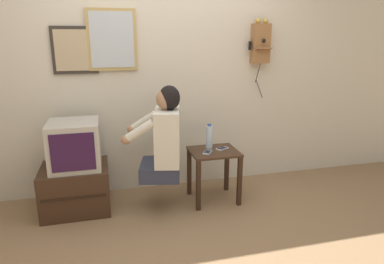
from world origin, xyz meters
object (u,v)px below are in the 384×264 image
object	(u,v)px
wall_phone_antique	(260,43)
cell_phone_spare	(222,149)
person	(164,137)
cell_phone_held	(208,152)
wall_mirror	(112,40)
television	(75,145)
water_bottle	(209,137)
framed_picture	(75,50)

from	to	relation	value
wall_phone_antique	cell_phone_spare	size ratio (longest dim) A/B	6.04
person	cell_phone_held	size ratio (longest dim) A/B	6.31
wall_mirror	cell_phone_held	size ratio (longest dim) A/B	4.24
person	television	bearing A→B (deg)	90.31
wall_phone_antique	water_bottle	distance (m)	1.16
television	person	bearing A→B (deg)	-12.62
cell_phone_held	framed_picture	bearing A→B (deg)	-169.14
person	cell_phone_held	distance (m)	0.45
water_bottle	cell_phone_spare	bearing A→B (deg)	-32.37
framed_picture	wall_mirror	world-z (taller)	wall_mirror
framed_picture	wall_mirror	bearing A→B (deg)	-0.51
cell_phone_spare	wall_mirror	bearing A→B (deg)	-139.46
person	framed_picture	xyz separation A→B (m)	(-0.75, 0.51, 0.76)
wall_phone_antique	cell_phone_spare	xyz separation A→B (m)	(-0.54, -0.40, -1.01)
television	cell_phone_held	distance (m)	1.23
wall_mirror	cell_phone_spare	size ratio (longest dim) A/B	4.19
wall_phone_antique	cell_phone_held	world-z (taller)	wall_phone_antique
television	framed_picture	bearing A→B (deg)	81.75
framed_picture	water_bottle	distance (m)	1.53
wall_phone_antique	wall_mirror	distance (m)	1.53
person	wall_mirror	bearing A→B (deg)	51.06
wall_phone_antique	framed_picture	xyz separation A→B (m)	(-1.88, 0.04, -0.06)
wall_mirror	water_bottle	size ratio (longest dim) A/B	2.33
cell_phone_spare	wall_phone_antique	bearing A→B (deg)	100.64
cell_phone_spare	television	bearing A→B (deg)	-119.99
person	cell_phone_spare	bearing A→B (deg)	-70.12
television	cell_phone_spare	xyz separation A→B (m)	(1.39, -0.11, -0.12)
wall_phone_antique	framed_picture	bearing A→B (deg)	178.67
person	cell_phone_spare	xyz separation A→B (m)	(0.59, 0.07, -0.18)
wall_mirror	wall_phone_antique	bearing A→B (deg)	-1.52
television	framed_picture	size ratio (longest dim) A/B	1.06
person	wall_mirror	world-z (taller)	wall_mirror
television	wall_phone_antique	bearing A→B (deg)	8.55
television	wall_mirror	bearing A→B (deg)	39.73
television	framed_picture	world-z (taller)	framed_picture
cell_phone_held	water_bottle	size ratio (longest dim) A/B	0.55
television	wall_phone_antique	xyz separation A→B (m)	(1.93, 0.29, 0.89)
person	wall_mirror	distance (m)	1.07
person	wall_mirror	size ratio (longest dim) A/B	1.49
person	cell_phone_held	bearing A→B (deg)	-77.06
framed_picture	cell_phone_held	size ratio (longest dim) A/B	3.23
person	television	world-z (taller)	person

